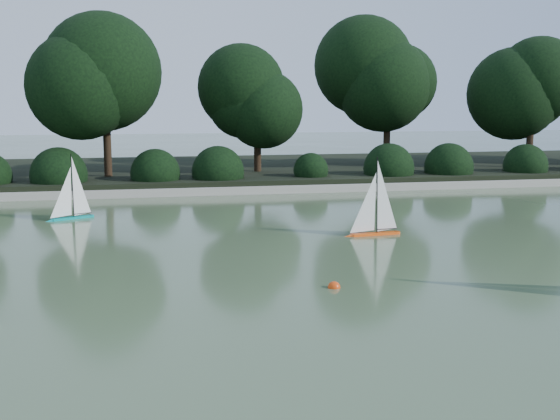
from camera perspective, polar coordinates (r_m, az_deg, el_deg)
name	(u,v)px	position (r m, az deg, el deg)	size (l,w,h in m)	color
ground	(337,295)	(8.30, 4.65, -6.89)	(80.00, 80.00, 0.00)	#405231
pond_coping	(234,191)	(16.95, -3.80, 1.59)	(40.00, 0.35, 0.18)	gray
far_bank	(215,172)	(20.89, -5.28, 3.13)	(40.00, 8.00, 0.30)	black
tree_line	(265,85)	(19.41, -1.20, 10.09)	(26.31, 3.93, 4.39)	black
shrub_hedge	(229,172)	(17.80, -4.20, 3.10)	(29.10, 1.10, 1.10)	black
sailboat_orange	(371,222)	(11.88, 7.39, -1.00)	(1.03, 0.26, 1.40)	#FD5414
sailboat_teal	(68,209)	(13.95, -16.85, 0.11)	(0.91, 0.56, 1.32)	#068D8A
race_buoy	(334,288)	(8.60, 4.41, -6.31)	(0.15, 0.15, 0.15)	#DC3D0B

